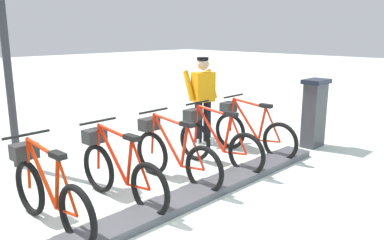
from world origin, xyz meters
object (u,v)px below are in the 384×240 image
object	(u,v)px
payment_kiosk	(314,112)
bike_docked_4	(48,191)
bike_docked_0	(250,130)
worker_near_rack	(203,97)
bike_docked_2	(173,154)
lamp_post	(2,13)
bike_docked_1	(216,141)
bike_docked_3	(118,170)

from	to	relation	value
payment_kiosk	bike_docked_4	size ratio (longest dim) A/B	0.74
payment_kiosk	bike_docked_0	bearing A→B (deg)	64.51
worker_near_rack	bike_docked_2	bearing A→B (deg)	121.40
bike_docked_4	lamp_post	size ratio (longest dim) A/B	0.47
bike_docked_2	worker_near_rack	world-z (taller)	worker_near_rack
payment_kiosk	bike_docked_0	distance (m)	1.35
payment_kiosk	worker_near_rack	world-z (taller)	worker_near_rack
bike_docked_2	bike_docked_4	xyz separation A→B (m)	(0.00, 1.87, 0.00)
bike_docked_1	bike_docked_2	distance (m)	0.93
bike_docked_1	bike_docked_4	xyz separation A→B (m)	(0.00, 2.80, 0.00)
payment_kiosk	bike_docked_1	size ratio (longest dim) A/B	0.74
bike_docked_1	payment_kiosk	bearing A→B (deg)	-105.01
payment_kiosk	bike_docked_4	world-z (taller)	payment_kiosk
bike_docked_0	bike_docked_3	bearing A→B (deg)	90.00
payment_kiosk	lamp_post	xyz separation A→B (m)	(2.85, 4.39, 1.74)
bike_docked_1	worker_near_rack	world-z (taller)	worker_near_rack
bike_docked_1	bike_docked_2	world-z (taller)	same
bike_docked_2	worker_near_rack	size ratio (longest dim) A/B	1.04
bike_docked_1	bike_docked_2	xyz separation A→B (m)	(0.00, 0.93, 0.00)
bike_docked_4	worker_near_rack	bearing A→B (deg)	-73.30
bike_docked_3	bike_docked_4	bearing A→B (deg)	90.00
bike_docked_0	bike_docked_4	distance (m)	3.73
bike_docked_0	worker_near_rack	world-z (taller)	worker_near_rack
bike_docked_4	bike_docked_2	bearing A→B (deg)	-90.00
bike_docked_1	bike_docked_3	size ratio (longest dim) A/B	1.00
bike_docked_1	lamp_post	xyz separation A→B (m)	(2.28, 2.26, 1.97)
payment_kiosk	worker_near_rack	distance (m)	2.11
bike_docked_3	lamp_post	size ratio (longest dim) A/B	0.47
bike_docked_0	worker_near_rack	distance (m)	1.20
payment_kiosk	worker_near_rack	xyz separation A→B (m)	(1.67, 1.26, 0.24)
bike_docked_3	bike_docked_4	distance (m)	0.93
bike_docked_2	bike_docked_3	distance (m)	0.93
bike_docked_4	bike_docked_0	bearing A→B (deg)	-90.00
bike_docked_2	bike_docked_4	distance (m)	1.87
bike_docked_0	bike_docked_3	xyz separation A→B (m)	(0.00, 2.80, 0.00)
worker_near_rack	bike_docked_1	bearing A→B (deg)	141.64
payment_kiosk	lamp_post	world-z (taller)	lamp_post
bike_docked_1	worker_near_rack	distance (m)	1.48
payment_kiosk	lamp_post	distance (m)	5.51
bike_docked_2	bike_docked_3	bearing A→B (deg)	90.00
payment_kiosk	bike_docked_3	xyz separation A→B (m)	(0.57, 4.00, -0.24)
lamp_post	bike_docked_2	bearing A→B (deg)	-149.90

